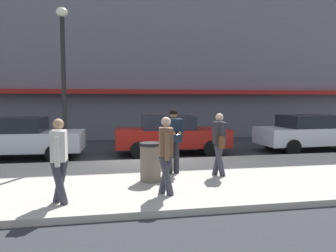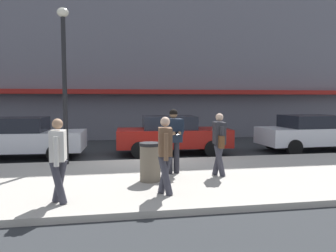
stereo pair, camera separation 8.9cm
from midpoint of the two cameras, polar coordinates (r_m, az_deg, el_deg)
The scene contains 13 objects.
ground_plane at distance 11.67m, azimuth -3.20°, elevation -6.24°, with size 80.00×80.00×0.00m, color #2B2D30.
sidewalk at distance 9.11m, azimuth 5.34°, elevation -8.94°, with size 32.00×5.30×0.14m, color #A8A399.
curb_paint_line at distance 11.88m, azimuth 1.59°, elevation -6.03°, with size 28.00×0.12×0.01m, color silver.
storefront_facade at distance 20.60m, azimuth -3.38°, elevation 18.47°, with size 28.00×4.70×14.26m.
parked_sedan_near at distance 13.26m, azimuth -24.11°, elevation -1.87°, with size 4.60×2.12×1.54m.
parked_sedan_mid at distance 13.18m, azimuth 0.96°, elevation -1.50°, with size 4.59×2.12×1.54m.
parked_sedan_far at distance 15.19m, azimuth 23.88°, elevation -1.08°, with size 4.55×2.04×1.54m.
man_texting_on_phone at distance 9.08m, azimuth 1.20°, elevation -1.40°, with size 0.65×0.61×1.81m.
pedestrian_in_light_coat at distance 6.85m, azimuth -18.21°, elevation -4.86°, with size 0.33×0.60×1.70m.
pedestrian_with_bag at distance 8.93m, azimuth 9.20°, elevation -2.50°, with size 0.35×0.72×1.70m.
pedestrian_dark_coat at distance 7.10m, azimuth -0.14°, elevation -4.28°, with size 0.36×0.60×1.70m.
street_lamp_post at distance 10.85m, azimuth -17.40°, elevation 9.38°, with size 0.36×0.36×4.88m.
trash_bin at distance 8.33m, azimuth -2.82°, elevation -6.24°, with size 0.55×0.55×0.98m.
Camera 2 is at (-1.33, -11.39, 2.22)m, focal length 35.00 mm.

